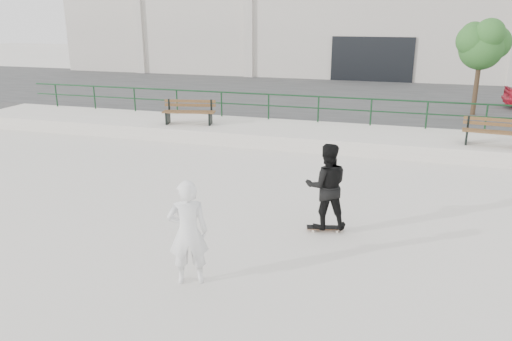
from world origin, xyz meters
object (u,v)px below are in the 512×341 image
(standing_skater, at_px, (327,186))
(bench_left, at_px, (189,112))
(bench_right, at_px, (494,132))
(seated_skater, at_px, (188,232))
(skateboard, at_px, (325,228))
(tree, at_px, (483,43))

(standing_skater, bearing_deg, bench_left, -65.14)
(bench_left, distance_m, bench_right, 10.69)
(bench_right, xyz_separation_m, seated_skater, (-6.19, -9.90, 0.02))
(skateboard, relative_size, standing_skater, 0.43)
(skateboard, bearing_deg, bench_left, 117.57)
(bench_left, height_order, standing_skater, standing_skater)
(bench_right, bearing_deg, skateboard, -115.40)
(bench_left, xyz_separation_m, skateboard, (6.43, -7.27, -0.88))
(bench_left, xyz_separation_m, tree, (10.66, 5.11, 2.47))
(seated_skater, bearing_deg, standing_skater, -147.16)
(bench_right, distance_m, tree, 5.89)
(bench_left, bearing_deg, seated_skater, -78.04)
(seated_skater, bearing_deg, skateboard, -147.16)
(tree, relative_size, skateboard, 4.84)
(bench_right, height_order, tree, tree)
(tree, xyz_separation_m, seated_skater, (-6.17, -15.23, -2.47))
(tree, bearing_deg, skateboard, -108.86)
(standing_skater, distance_m, seated_skater, 3.45)
(bench_left, xyz_separation_m, bench_right, (10.68, -0.22, -0.02))
(bench_left, bearing_deg, tree, 13.62)
(tree, height_order, skateboard, tree)
(bench_left, bearing_deg, standing_skater, -60.49)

